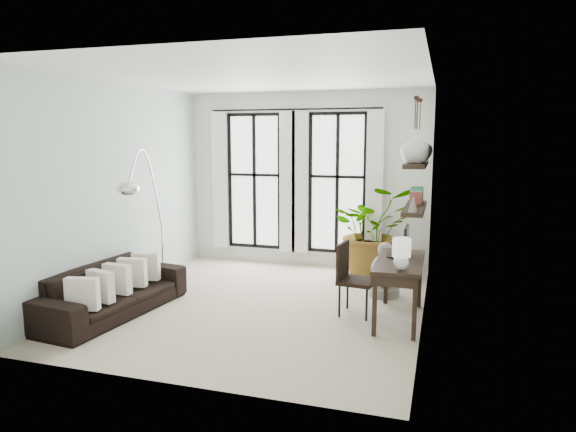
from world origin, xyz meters
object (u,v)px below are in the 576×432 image
at_px(sofa, 112,290).
at_px(arc_lamp, 145,182).
at_px(plant, 373,230).
at_px(desk_chair, 351,274).
at_px(buddha, 385,274).
at_px(desk, 399,266).

bearing_deg(sofa, arc_lamp, -1.15).
xyz_separation_m(sofa, plant, (3.10, 3.09, 0.46)).
distance_m(sofa, desk_chair, 3.25).
bearing_deg(buddha, arc_lamp, -161.64).
xyz_separation_m(desk, arc_lamp, (-3.64, -0.05, 0.98)).
xyz_separation_m(desk_chair, buddha, (0.35, 0.93, -0.21)).
distance_m(sofa, plant, 4.41).
xyz_separation_m(plant, desk, (0.64, -2.27, -0.03)).
distance_m(desk, arc_lamp, 3.77).
bearing_deg(plant, buddha, -73.95).
height_order(arc_lamp, buddha, arc_lamp).
relative_size(plant, buddha, 1.90).
bearing_deg(desk, plant, 105.75).
relative_size(desk, buddha, 1.67).
bearing_deg(arc_lamp, buddha, 18.36).
bearing_deg(arc_lamp, sofa, -97.50).
relative_size(plant, arc_lamp, 0.70).
xyz_separation_m(plant, buddha, (0.35, -1.21, -0.44)).
bearing_deg(desk, arc_lamp, -179.25).
relative_size(arc_lamp, buddha, 2.69).
relative_size(sofa, plant, 1.43).
height_order(plant, arc_lamp, arc_lamp).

